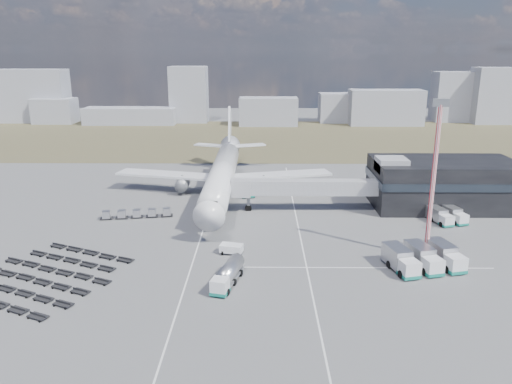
{
  "coord_description": "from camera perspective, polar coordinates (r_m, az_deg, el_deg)",
  "views": [
    {
      "loc": [
        8.84,
        -79.3,
        32.65
      ],
      "look_at": [
        7.82,
        20.6,
        4.0
      ],
      "focal_mm": 35.0,
      "sensor_mm": 36.0,
      "label": 1
    }
  ],
  "objects": [
    {
      "name": "lane_markings",
      "position": [
        88.55,
        1.15,
        -5.64
      ],
      "size": [
        47.12,
        110.0,
        0.01
      ],
      "color": "silver",
      "rests_on": "ground"
    },
    {
      "name": "floodlight_mast",
      "position": [
        82.36,
        19.58,
        1.13
      ],
      "size": [
        2.44,
        1.98,
        25.6
      ],
      "rotation": [
        0.0,
        0.0,
        -0.25
      ],
      "color": "red",
      "rests_on": "ground"
    },
    {
      "name": "service_trucks_far",
      "position": [
        104.43,
        20.98,
        -2.5
      ],
      "size": [
        6.92,
        7.67,
        2.6
      ],
      "rotation": [
        0.0,
        0.0,
        0.27
      ],
      "color": "silver",
      "rests_on": "ground"
    },
    {
      "name": "uld_row",
      "position": [
        102.89,
        -13.47,
        -2.41
      ],
      "size": [
        14.31,
        3.79,
        1.57
      ],
      "rotation": [
        0.0,
        0.0,
        0.16
      ],
      "color": "black",
      "rests_on": "ground"
    },
    {
      "name": "fuel_tanker",
      "position": [
        72.71,
        -3.25,
        -9.4
      ],
      "size": [
        4.57,
        9.5,
        2.98
      ],
      "rotation": [
        0.0,
        0.0,
        -0.25
      ],
      "color": "silver",
      "rests_on": "ground"
    },
    {
      "name": "service_trucks_near",
      "position": [
        81.71,
        18.57,
        -7.13
      ],
      "size": [
        11.93,
        10.06,
        3.16
      ],
      "rotation": [
        0.0,
        0.0,
        0.24
      ],
      "color": "silver",
      "rests_on": "ground"
    },
    {
      "name": "skyline",
      "position": [
        230.67,
        -1.15,
        10.46
      ],
      "size": [
        292.06,
        26.69,
        25.24
      ],
      "color": "#9495A1",
      "rests_on": "ground"
    },
    {
      "name": "terminal",
      "position": [
        113.71,
        20.59,
        1.02
      ],
      "size": [
        30.4,
        16.4,
        11.0
      ],
      "color": "black",
      "rests_on": "ground"
    },
    {
      "name": "airliner",
      "position": [
        115.32,
        -3.83,
        2.24
      ],
      "size": [
        51.59,
        64.53,
        17.62
      ],
      "color": "silver",
      "rests_on": "ground"
    },
    {
      "name": "pushback_tug",
      "position": [
        83.16,
        -2.83,
        -6.53
      ],
      "size": [
        4.05,
        2.84,
        1.61
      ],
      "primitive_type": "cube",
      "rotation": [
        0.0,
        0.0,
        -0.22
      ],
      "color": "silver",
      "rests_on": "ground"
    },
    {
      "name": "ground",
      "position": [
        86.22,
        -5.38,
        -6.33
      ],
      "size": [
        420.0,
        420.0,
        0.0
      ],
      "primitive_type": "plane",
      "color": "#565659",
      "rests_on": "ground"
    },
    {
      "name": "grass_strip",
      "position": [
        192.3,
        -2.07,
        6.22
      ],
      "size": [
        420.0,
        90.0,
        0.01
      ],
      "primitive_type": "cube",
      "color": "#48452B",
      "rests_on": "ground"
    },
    {
      "name": "catering_truck",
      "position": [
        115.82,
        -1.23,
        0.47
      ],
      "size": [
        4.63,
        7.52,
        3.22
      ],
      "rotation": [
        0.0,
        0.0,
        0.27
      ],
      "color": "silver",
      "rests_on": "ground"
    },
    {
      "name": "baggage_dollies",
      "position": [
        81.64,
        -23.29,
        -8.72
      ],
      "size": [
        25.94,
        26.17,
        0.64
      ],
      "rotation": [
        0.0,
        0.0,
        -0.42
      ],
      "color": "black",
      "rests_on": "ground"
    },
    {
      "name": "jet_bridge",
      "position": [
        103.71,
        4.47,
        0.52
      ],
      "size": [
        30.3,
        3.8,
        7.05
      ],
      "color": "#939399",
      "rests_on": "ground"
    }
  ]
}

